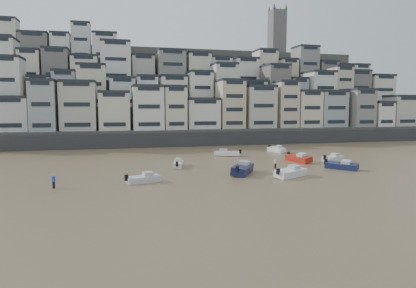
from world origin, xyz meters
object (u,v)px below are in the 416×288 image
object	(u,v)px
boat_d	(333,157)
boat_b	(342,165)
boat_i	(276,149)
boat_c	(243,167)
boat_e	(298,157)
person_blue	(54,181)
boat_h	(227,152)
person_pink	(275,163)
boat_a	(291,171)
boat_f	(178,163)
boat_j	(143,178)

from	to	relation	value
boat_d	boat_b	bearing A→B (deg)	-139.54
boat_i	boat_d	xyz separation A→B (m)	(4.25, -15.21, 0.01)
boat_b	boat_c	world-z (taller)	boat_c
boat_e	person_blue	xyz separation A→B (m)	(-39.51, -12.46, 0.04)
boat_i	boat_h	bearing A→B (deg)	-87.59
person_pink	boat_a	bearing A→B (deg)	-97.98
boat_h	boat_i	size ratio (longest dim) A/B	1.06
boat_b	boat_a	world-z (taller)	boat_a
boat_c	boat_e	distance (m)	16.34
boat_i	boat_e	xyz separation A→B (m)	(-2.36, -14.53, 0.10)
boat_i	boat_f	world-z (taller)	boat_i
boat_j	person_pink	xyz separation A→B (m)	(21.63, 6.17, 0.21)
boat_c	boat_e	bearing A→B (deg)	-25.16
boat_h	boat_c	world-z (taller)	boat_c
boat_h	boat_a	world-z (taller)	boat_a
boat_e	boat_d	bearing A→B (deg)	72.03
boat_f	boat_i	bearing A→B (deg)	-45.05
boat_b	person_pink	size ratio (longest dim) A/B	3.14
boat_h	boat_e	size ratio (longest dim) A/B	0.93
boat_c	boat_d	size ratio (longest dim) A/B	1.31
boat_d	boat_e	size ratio (longest dim) A/B	0.89
boat_d	person_blue	xyz separation A→B (m)	(-46.12, -11.78, 0.13)
boat_f	boat_j	bearing A→B (deg)	164.04
boat_i	boat_j	bearing A→B (deg)	-62.69
boat_i	boat_j	size ratio (longest dim) A/B	1.10
boat_i	person_pink	distance (m)	22.08
person_blue	person_pink	xyz separation A→B (m)	(32.51, 6.99, 0.00)
boat_h	boat_a	distance (m)	24.12
boat_j	boat_e	bearing A→B (deg)	5.53
boat_i	boat_a	xyz separation A→B (m)	(-10.39, -27.42, 0.09)
boat_j	boat_e	distance (m)	30.90
boat_i	person_blue	xyz separation A→B (m)	(-41.86, -26.99, 0.14)
boat_d	boat_j	distance (m)	36.90
boat_a	boat_j	bearing A→B (deg)	149.93
boat_d	person_blue	distance (m)	47.60
boat_b	boat_e	size ratio (longest dim) A/B	0.90
boat_i	boat_a	size ratio (longest dim) A/B	0.89
boat_e	boat_j	bearing A→B (deg)	-80.03
boat_h	boat_d	world-z (taller)	boat_h
boat_d	person_blue	world-z (taller)	person_blue
boat_f	boat_e	distance (m)	22.04
boat_h	boat_i	distance (m)	12.82
boat_c	boat_f	distance (m)	11.92
boat_h	boat_i	xyz separation A→B (m)	(12.37, 3.38, -0.04)
boat_c	boat_j	xyz separation A→B (m)	(-14.83, -2.88, -0.31)
boat_b	person_pink	world-z (taller)	person_pink
person_blue	person_pink	size ratio (longest dim) A/B	1.00
boat_h	boat_c	size ratio (longest dim) A/B	0.79
boat_f	boat_b	bearing A→B (deg)	-95.40
boat_e	person_blue	size ratio (longest dim) A/B	3.50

